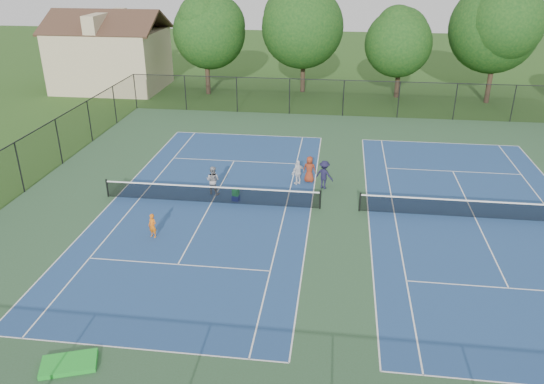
# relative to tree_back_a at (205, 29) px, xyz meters

# --- Properties ---
(ground) EXTENTS (140.00, 140.00, 0.00)m
(ground) POSITION_rel_tree_back_a_xyz_m (13.00, -24.00, -6.04)
(ground) COLOR #234716
(ground) RESTS_ON ground
(court_pad) EXTENTS (36.00, 36.00, 0.01)m
(court_pad) POSITION_rel_tree_back_a_xyz_m (13.00, -24.00, -6.03)
(court_pad) COLOR #2B4D2B
(court_pad) RESTS_ON ground
(tennis_court_left) EXTENTS (12.00, 23.83, 1.07)m
(tennis_court_left) POSITION_rel_tree_back_a_xyz_m (6.00, -24.00, -5.94)
(tennis_court_left) COLOR navy
(tennis_court_left) RESTS_ON ground
(tennis_court_right) EXTENTS (12.00, 23.83, 1.07)m
(tennis_court_right) POSITION_rel_tree_back_a_xyz_m (20.00, -24.00, -5.94)
(tennis_court_right) COLOR navy
(tennis_court_right) RESTS_ON ground
(perimeter_fence) EXTENTS (36.08, 36.08, 3.02)m
(perimeter_fence) POSITION_rel_tree_back_a_xyz_m (13.00, -24.00, -4.44)
(perimeter_fence) COLOR black
(perimeter_fence) RESTS_ON ground
(tree_back_a) EXTENTS (6.80, 6.80, 9.15)m
(tree_back_a) POSITION_rel_tree_back_a_xyz_m (0.00, 0.00, 0.00)
(tree_back_a) COLOR #2D2116
(tree_back_a) RESTS_ON ground
(tree_back_b) EXTENTS (7.60, 7.60, 10.03)m
(tree_back_b) POSITION_rel_tree_back_a_xyz_m (9.00, 2.00, 0.56)
(tree_back_b) COLOR #2D2116
(tree_back_b) RESTS_ON ground
(tree_back_c) EXTENTS (6.00, 6.00, 8.40)m
(tree_back_c) POSITION_rel_tree_back_a_xyz_m (18.00, 1.00, -0.56)
(tree_back_c) COLOR #2D2116
(tree_back_c) RESTS_ON ground
(tree_back_d) EXTENTS (7.80, 7.80, 10.37)m
(tree_back_d) POSITION_rel_tree_back_a_xyz_m (26.00, 0.00, 0.79)
(tree_back_d) COLOR #2D2116
(tree_back_d) RESTS_ON ground
(clapboard_house) EXTENTS (10.80, 8.10, 7.65)m
(clapboard_house) POSITION_rel_tree_back_a_xyz_m (-10.00, 1.00, -2.95)
(clapboard_house) COLOR tan
(clapboard_house) RESTS_ON ground
(child_player) EXTENTS (0.52, 0.43, 1.22)m
(child_player) POSITION_rel_tree_back_a_xyz_m (4.11, -28.12, -5.43)
(child_player) COLOR orange
(child_player) RESTS_ON ground
(instructor) EXTENTS (0.93, 0.80, 1.66)m
(instructor) POSITION_rel_tree_back_a_xyz_m (5.83, -22.81, -5.21)
(instructor) COLOR gray
(instructor) RESTS_ON ground
(bystander_a) EXTENTS (0.91, 0.85, 1.50)m
(bystander_a) POSITION_rel_tree_back_a_xyz_m (10.50, -20.84, -5.29)
(bystander_a) COLOR white
(bystander_a) RESTS_ON ground
(bystander_b) EXTENTS (1.26, 1.06, 1.70)m
(bystander_b) POSITION_rel_tree_back_a_xyz_m (12.05, -21.23, -5.19)
(bystander_b) COLOR #191733
(bystander_b) RESTS_ON ground
(bystander_c) EXTENTS (0.84, 0.62, 1.59)m
(bystander_c) POSITION_rel_tree_back_a_xyz_m (11.14, -20.37, -5.24)
(bystander_c) COLOR maroon
(bystander_c) RESTS_ON ground
(ball_crate) EXTENTS (0.44, 0.40, 0.31)m
(ball_crate) POSITION_rel_tree_back_a_xyz_m (7.28, -23.55, -5.89)
(ball_crate) COLOR navy
(ball_crate) RESTS_ON ground
(ball_hopper) EXTENTS (0.40, 0.35, 0.42)m
(ball_hopper) POSITION_rel_tree_back_a_xyz_m (7.28, -23.55, -5.52)
(ball_hopper) COLOR green
(ball_hopper) RESTS_ON ball_crate
(green_tarp) EXTENTS (2.03, 1.58, 0.16)m
(green_tarp) POSITION_rel_tree_back_a_xyz_m (4.22, -36.96, -5.95)
(green_tarp) COLOR green
(green_tarp) RESTS_ON ground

